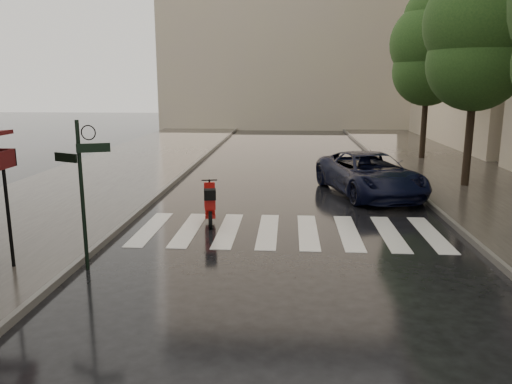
# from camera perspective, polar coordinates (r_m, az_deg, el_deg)

# --- Properties ---
(ground) EXTENTS (120.00, 120.00, 0.00)m
(ground) POSITION_cam_1_polar(r_m,az_deg,el_deg) (8.17, -18.78, -16.08)
(ground) COLOR black
(ground) RESTS_ON ground
(sidewalk_near) EXTENTS (6.00, 60.00, 0.12)m
(sidewalk_near) POSITION_cam_1_polar(r_m,az_deg,el_deg) (20.39, -17.77, 1.12)
(sidewalk_near) COLOR #38332D
(sidewalk_near) RESTS_ON ground
(sidewalk_far) EXTENTS (5.50, 60.00, 0.12)m
(sidewalk_far) POSITION_cam_1_polar(r_m,az_deg,el_deg) (20.32, 24.72, 0.54)
(sidewalk_far) COLOR #38332D
(sidewalk_far) RESTS_ON ground
(curb_near) EXTENTS (0.12, 60.00, 0.16)m
(curb_near) POSITION_cam_1_polar(r_m,az_deg,el_deg) (19.47, -9.39, 1.09)
(curb_near) COLOR #595651
(curb_near) RESTS_ON ground
(curb_far) EXTENTS (0.12, 60.00, 0.16)m
(curb_far) POSITION_cam_1_polar(r_m,az_deg,el_deg) (19.49, 17.02, 0.72)
(curb_far) COLOR #595651
(curb_far) RESTS_ON ground
(crosswalk) EXTENTS (7.85, 3.20, 0.01)m
(crosswalk) POSITION_cam_1_polar(r_m,az_deg,el_deg) (13.15, 3.67, -4.49)
(crosswalk) COLOR silver
(crosswalk) RESTS_ON ground
(signpost) EXTENTS (1.17, 0.29, 3.10)m
(signpost) POSITION_cam_1_polar(r_m,az_deg,el_deg) (10.64, -19.31, 0.97)
(signpost) COLOR black
(signpost) RESTS_ON ground
(backdrop_building) EXTENTS (22.00, 6.00, 20.00)m
(backdrop_building) POSITION_cam_1_polar(r_m,az_deg,el_deg) (45.03, 4.05, 20.15)
(backdrop_building) COLOR #BBAF8F
(backdrop_building) RESTS_ON ground
(tree_mid) EXTENTS (3.80, 3.80, 8.34)m
(tree_mid) POSITION_cam_1_polar(r_m,az_deg,el_deg) (19.79, 24.09, 16.46)
(tree_mid) COLOR black
(tree_mid) RESTS_ON sidewalk_far
(tree_far) EXTENTS (3.80, 3.80, 8.16)m
(tree_far) POSITION_cam_1_polar(r_m,az_deg,el_deg) (26.52, 19.19, 15.20)
(tree_far) COLOR black
(tree_far) RESTS_ON sidewalk_far
(scooter) EXTENTS (0.60, 1.68, 1.11)m
(scooter) POSITION_cam_1_polar(r_m,az_deg,el_deg) (13.85, -5.28, -1.47)
(scooter) COLOR black
(scooter) RESTS_ON ground
(parked_car) EXTENTS (3.71, 5.73, 1.47)m
(parked_car) POSITION_cam_1_polar(r_m,az_deg,el_deg) (17.75, 12.85, 2.03)
(parked_car) COLOR black
(parked_car) RESTS_ON ground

